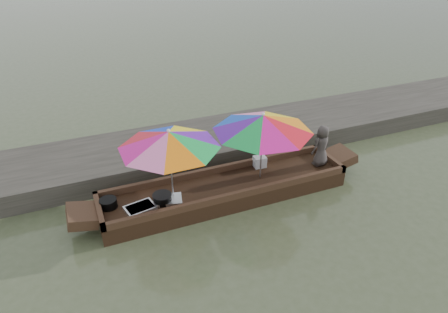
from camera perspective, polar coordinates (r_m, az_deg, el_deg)
name	(u,v)px	position (r m, az deg, el deg)	size (l,w,h in m)	color
water	(226,198)	(8.90, 0.25, -5.92)	(80.00, 80.00, 0.00)	#414B2F
dock	(193,145)	(10.53, -4.42, 1.60)	(22.00, 2.20, 0.50)	#2D2B26
boat_hull	(226,191)	(8.80, 0.25, -4.98)	(5.45, 1.20, 0.35)	black
cooking_pot	(108,203)	(8.31, -16.20, -6.43)	(0.34, 0.34, 0.18)	black
tray_crayfish	(140,208)	(8.09, -11.89, -7.28)	(0.57, 0.40, 0.09)	silver
tray_scallop	(168,200)	(8.26, -8.07, -6.15)	(0.57, 0.40, 0.06)	silver
charcoal_grill	(162,199)	(8.21, -8.79, -5.98)	(0.37, 0.37, 0.17)	black
supply_bag	(260,162)	(9.32, 5.13, -0.75)	(0.28, 0.22, 0.26)	silver
vendor	(321,146)	(9.46, 13.76, 1.49)	(0.49, 0.32, 1.00)	#3A3532
umbrella_bow	(171,165)	(7.97, -7.59, -1.15)	(2.01, 2.01, 1.55)	#5D14A5
umbrella_stern	(262,146)	(8.62, 5.40, 1.48)	(2.14, 2.14, 1.55)	yellow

